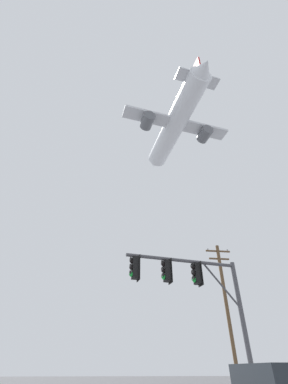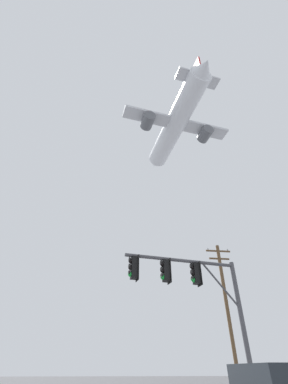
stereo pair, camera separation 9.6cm
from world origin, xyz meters
name	(u,v)px [view 1 (the left image)]	position (x,y,z in m)	size (l,w,h in m)	color
signal_pole_near	(195,288)	(2.71, 7.23, 4.37)	(5.15, 1.11, 5.66)	#4C4C51
utility_pole	(227,306)	(8.39, 17.52, 5.67)	(2.20, 0.28, 10.72)	brown
airplane	(175,124)	(9.36, 30.28, 40.79)	(20.78, 26.90, 7.33)	white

